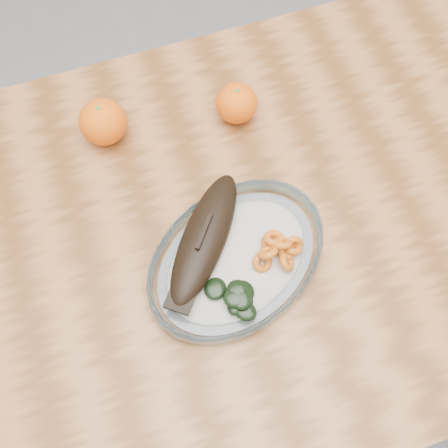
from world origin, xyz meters
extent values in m
plane|color=slate|center=(0.00, 0.00, 0.00)|extent=(3.00, 3.00, 0.00)
cube|color=brown|center=(0.00, 0.00, 0.73)|extent=(1.20, 0.80, 0.04)
cylinder|color=brown|center=(0.54, 0.34, 0.35)|extent=(0.06, 0.06, 0.71)
ellipsoid|color=white|center=(0.01, -0.06, 0.76)|extent=(0.67, 0.59, 0.01)
torus|color=#85B7CE|center=(0.01, -0.06, 0.77)|extent=(0.73, 0.73, 0.03)
ellipsoid|color=white|center=(0.01, -0.06, 0.77)|extent=(0.59, 0.52, 0.02)
ellipsoid|color=black|center=(-0.03, -0.02, 0.80)|extent=(0.20, 0.23, 0.04)
ellipsoid|color=black|center=(-0.03, -0.02, 0.79)|extent=(0.17, 0.19, 0.02)
cube|color=black|center=(-0.09, -0.10, 0.80)|extent=(0.06, 0.06, 0.01)
cube|color=black|center=(-0.03, -0.02, 0.82)|extent=(0.04, 0.05, 0.02)
torus|color=#C0440E|center=(0.08, -0.09, 0.79)|extent=(0.03, 0.04, 0.04)
torus|color=#C0440E|center=(0.05, -0.08, 0.79)|extent=(0.05, 0.04, 0.04)
torus|color=#C0440E|center=(0.08, -0.07, 0.79)|extent=(0.03, 0.04, 0.04)
torus|color=#C0440E|center=(0.07, -0.06, 0.79)|extent=(0.04, 0.04, 0.03)
torus|color=#C0440E|center=(0.07, -0.06, 0.79)|extent=(0.02, 0.04, 0.04)
torus|color=#C0440E|center=(0.09, -0.08, 0.79)|extent=(0.04, 0.05, 0.03)
torus|color=#C0440E|center=(0.10, -0.07, 0.79)|extent=(0.04, 0.04, 0.04)
torus|color=#C0440E|center=(0.10, -0.07, 0.79)|extent=(0.04, 0.03, 0.04)
torus|color=#C0440E|center=(0.07, -0.06, 0.81)|extent=(0.05, 0.04, 0.03)
torus|color=#C0440E|center=(0.06, -0.07, 0.81)|extent=(0.04, 0.04, 0.04)
torus|color=#C0440E|center=(0.08, -0.07, 0.81)|extent=(0.04, 0.04, 0.04)
ellipsoid|color=black|center=(-0.04, -0.10, 0.79)|extent=(0.05, 0.05, 0.01)
ellipsoid|color=black|center=(0.00, -0.13, 0.79)|extent=(0.03, 0.04, 0.01)
ellipsoid|color=black|center=(0.00, -0.12, 0.79)|extent=(0.04, 0.03, 0.01)
ellipsoid|color=black|center=(0.00, -0.14, 0.79)|extent=(0.05, 0.05, 0.01)
ellipsoid|color=black|center=(0.00, -0.12, 0.79)|extent=(0.04, 0.04, 0.01)
ellipsoid|color=black|center=(-0.01, -0.13, 0.79)|extent=(0.04, 0.04, 0.01)
ellipsoid|color=black|center=(-0.01, -0.12, 0.80)|extent=(0.04, 0.03, 0.01)
ellipsoid|color=black|center=(-0.01, -0.13, 0.80)|extent=(0.04, 0.04, 0.01)
ellipsoid|color=black|center=(-0.01, -0.11, 0.80)|extent=(0.03, 0.04, 0.01)
sphere|color=#FF4605|center=(-0.12, 0.24, 0.79)|extent=(0.08, 0.08, 0.08)
sphere|color=#FF4605|center=(0.10, 0.20, 0.79)|extent=(0.07, 0.07, 0.07)
camera|label=1|loc=(-0.11, -0.35, 1.58)|focal=45.00mm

